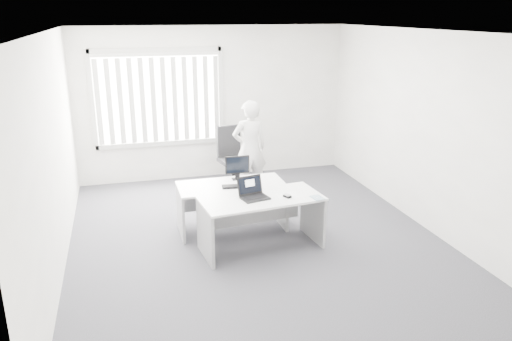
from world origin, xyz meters
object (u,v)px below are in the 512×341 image
object	(u,v)px
office_chair	(233,167)
person	(250,149)
laptop	(255,189)
monitor	(237,168)
desk_far	(232,197)
desk_near	(261,212)

from	to	relation	value
office_chair	person	size ratio (longest dim) A/B	0.65
laptop	monitor	bearing A→B (deg)	78.42
laptop	monitor	distance (m)	0.92
desk_far	monitor	xyz separation A→B (m)	(0.13, 0.19, 0.37)
desk_near	laptop	world-z (taller)	laptop
desk_near	person	distance (m)	2.07
monitor	desk_far	bearing A→B (deg)	-122.10
laptop	desk_far	bearing A→B (deg)	89.05
laptop	monitor	xyz separation A→B (m)	(-0.01, 0.92, 0.01)
desk_near	office_chair	size ratio (longest dim) A/B	1.54
desk_far	person	bearing A→B (deg)	64.88
desk_far	monitor	size ratio (longest dim) A/B	4.30
monitor	laptop	bearing A→B (deg)	-86.73
monitor	desk_near	bearing A→B (deg)	-80.77
desk_near	person	size ratio (longest dim) A/B	1.00
desk_far	office_chair	bearing A→B (deg)	76.67
desk_near	desk_far	xyz separation A→B (m)	(-0.24, 0.70, -0.02)
laptop	office_chair	bearing A→B (deg)	71.06
office_chair	laptop	bearing A→B (deg)	-107.41
office_chair	monitor	size ratio (longest dim) A/B	3.04
office_chair	laptop	xyz separation A→B (m)	(-0.30, -2.63, 0.52)
desk_far	monitor	world-z (taller)	monitor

